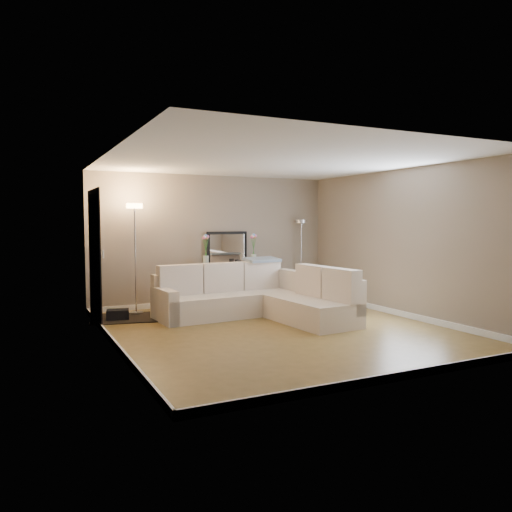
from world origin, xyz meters
name	(u,v)px	position (x,y,z in m)	size (l,w,h in m)	color
floor	(279,330)	(0.00, 0.00, -0.01)	(5.00, 5.50, 0.01)	olive
ceiling	(279,160)	(0.00, 0.00, 2.60)	(5.00, 5.50, 0.01)	white
wall_back	(214,240)	(0.00, 2.76, 1.30)	(5.00, 0.02, 2.60)	gray
wall_front	(406,258)	(0.00, -2.76, 1.30)	(5.00, 0.02, 2.60)	gray
wall_left	(111,250)	(-2.51, 0.00, 1.30)	(0.02, 5.50, 2.60)	gray
wall_right	(404,243)	(2.51, 0.00, 1.30)	(0.02, 5.50, 2.60)	gray
baseboard_back	(215,301)	(0.00, 2.73, 0.05)	(5.00, 0.03, 0.10)	white
baseboard_front	(402,376)	(0.00, -2.73, 0.05)	(5.00, 0.03, 0.10)	white
baseboard_left	(115,344)	(-2.48, 0.00, 0.05)	(0.03, 5.50, 0.10)	white
baseboard_right	(402,314)	(2.48, 0.00, 0.05)	(0.03, 5.50, 0.10)	white
doorway	(95,257)	(-2.48, 1.70, 1.10)	(0.02, 1.20, 2.20)	black
switch_plate	(103,254)	(-2.48, 0.85, 1.20)	(0.02, 0.08, 0.12)	white
sectional_sofa	(258,298)	(0.16, 1.06, 0.34)	(2.82, 2.59, 0.93)	beige
throw_blanket	(262,260)	(0.58, 1.74, 0.96)	(0.67, 0.38, 0.05)	#7D8EA1
console_table	(227,284)	(0.18, 2.51, 0.43)	(1.24, 0.35, 0.76)	black
leaning_mirror	(227,248)	(0.25, 2.67, 1.13)	(0.88, 0.06, 0.69)	black
table_decor	(231,265)	(0.25, 2.48, 0.81)	(0.53, 0.12, 0.12)	#C45722
flower_vase_left	(206,253)	(-0.27, 2.50, 1.06)	(0.14, 0.12, 0.65)	silver
flower_vase_right	(254,252)	(0.78, 2.52, 1.06)	(0.14, 0.12, 0.65)	silver
floor_lamp_lit	(135,236)	(-1.69, 2.30, 1.41)	(0.33, 0.33, 2.00)	silver
floor_lamp_unlit	(301,243)	(1.92, 2.52, 1.21)	(0.29, 0.29, 1.72)	silver
charcoal_rug	(130,318)	(-1.87, 1.95, 0.01)	(1.31, 0.98, 0.02)	black
black_bag	(118,317)	(-2.10, 1.90, 0.06)	(0.37, 0.26, 0.24)	black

